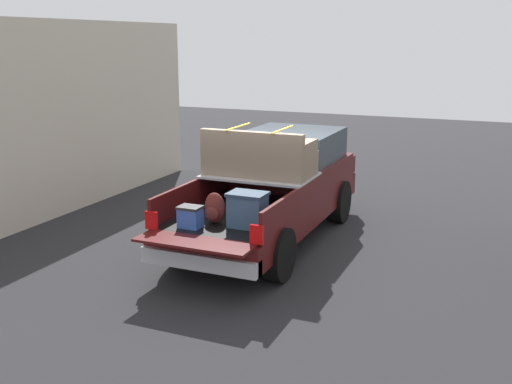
{
  "coord_description": "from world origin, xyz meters",
  "views": [
    {
      "loc": [
        -10.21,
        -4.14,
        3.74
      ],
      "look_at": [
        -0.6,
        0.0,
        1.1
      ],
      "focal_mm": 42.72,
      "sensor_mm": 36.0,
      "label": 1
    }
  ],
  "objects": [
    {
      "name": "pickup_truck",
      "position": [
        0.39,
        -0.0,
        1.0
      ],
      "size": [
        6.05,
        2.06,
        2.23
      ],
      "color": "#470F0F",
      "rests_on": "ground_plane"
    },
    {
      "name": "building_facade",
      "position": [
        0.01,
        4.96,
        2.07
      ],
      "size": [
        9.89,
        0.36,
        4.14
      ],
      "primitive_type": "cube",
      "color": "beige",
      "rests_on": "ground_plane"
    },
    {
      "name": "ground_plane",
      "position": [
        0.0,
        0.0,
        0.0
      ],
      "size": [
        40.0,
        40.0,
        0.0
      ],
      "primitive_type": "plane",
      "color": "#262628"
    }
  ]
}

